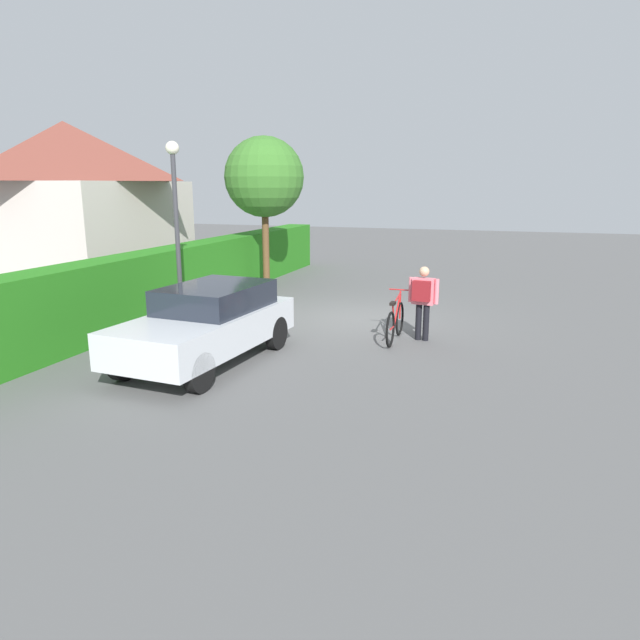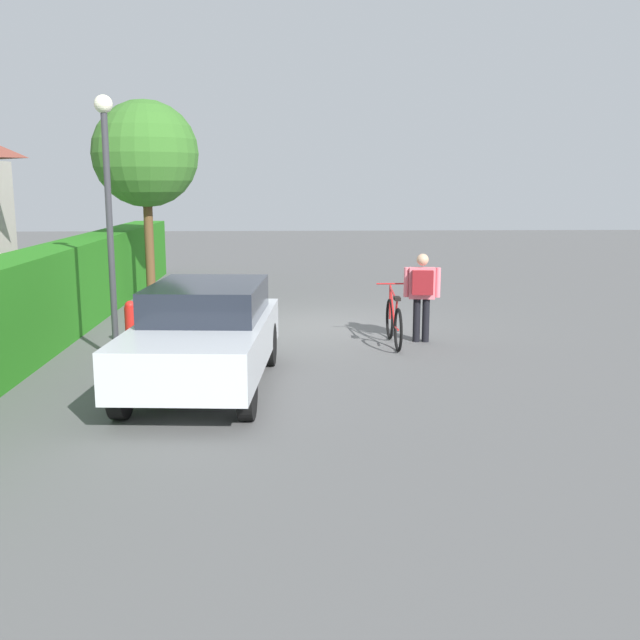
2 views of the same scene
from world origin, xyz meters
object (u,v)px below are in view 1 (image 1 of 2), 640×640
street_lamp (176,212)px  bicycle (395,322)px  person_rider (423,296)px  tree_kerbside (264,178)px  parked_car_near (208,322)px  fire_hydrant (205,307)px

street_lamp → bicycle: bearing=-79.3°
person_rider → tree_kerbside: 7.66m
person_rider → parked_car_near: bearing=128.3°
person_rider → street_lamp: 5.53m
parked_car_near → person_rider: bearing=-51.7°
person_rider → fire_hydrant: size_ratio=1.95×
street_lamp → fire_hydrant: size_ratio=5.08×
person_rider → tree_kerbside: bearing=50.7°
parked_car_near → tree_kerbside: 8.12m
parked_car_near → street_lamp: size_ratio=0.99×
tree_kerbside → fire_hydrant: bearing=-173.8°
street_lamp → tree_kerbside: tree_kerbside is taller
parked_car_near → fire_hydrant: parked_car_near is taller
parked_car_near → street_lamp: bearing=44.0°
person_rider → fire_hydrant: (-0.16, 5.09, -0.54)m
bicycle → fire_hydrant: bearing=89.2°
bicycle → street_lamp: street_lamp is taller
person_rider → tree_kerbside: size_ratio=0.34×
tree_kerbside → fire_hydrant: tree_kerbside is taller
bicycle → person_rider: bearing=-66.8°
person_rider → street_lamp: street_lamp is taller
parked_car_near → bicycle: (2.55, -3.00, -0.35)m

